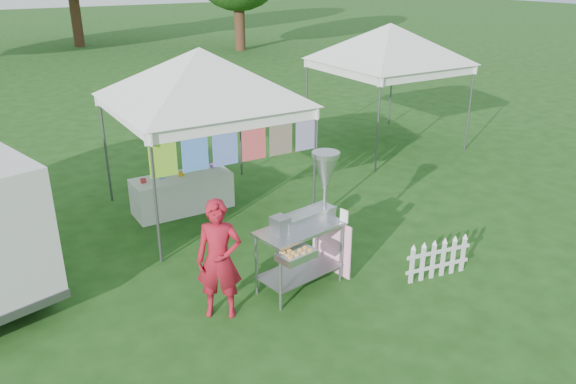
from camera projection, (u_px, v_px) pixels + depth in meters
ground at (311, 298)px, 7.76m from camera, size 120.00×120.00×0.00m
canopy_main at (199, 48)px, 9.40m from camera, size 4.24×4.24×3.45m
canopy_right at (391, 23)px, 13.23m from camera, size 4.24×4.24×3.45m
donut_cart at (311, 212)px, 7.74m from camera, size 1.39×1.13×1.91m
vendor at (219, 260)px, 7.13m from camera, size 0.71×0.64×1.62m
picket_fence at (438, 260)px, 8.19m from camera, size 1.07×0.19×0.56m
display_table at (182, 193)px, 10.43m from camera, size 1.80×0.70×0.68m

